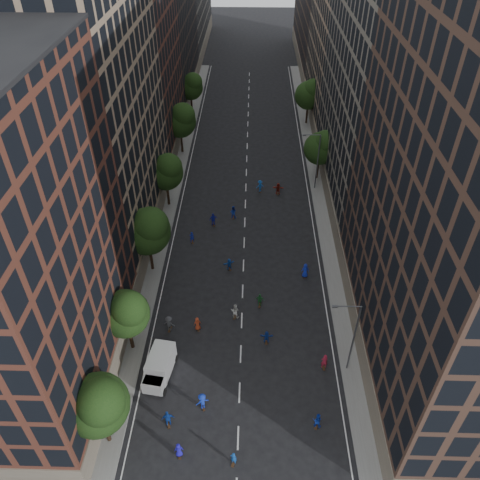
{
  "coord_description": "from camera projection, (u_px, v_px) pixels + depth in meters",
  "views": [
    {
      "loc": [
        0.73,
        -16.32,
        39.3
      ],
      "look_at": [
        -0.5,
        29.58,
        2.0
      ],
      "focal_mm": 35.0,
      "sensor_mm": 36.0,
      "label": 1
    }
  ],
  "objects": [
    {
      "name": "bldg_right_a",
      "position": [
        479.0,
        204.0,
        37.35
      ],
      "size": [
        14.0,
        30.0,
        36.0
      ],
      "primitive_type": "cube",
      "color": "#473026",
      "rests_on": "ground"
    },
    {
      "name": "skater_4",
      "position": [
        168.0,
        419.0,
        41.33
      ],
      "size": [
        1.2,
        0.68,
        1.93
      ],
      "primitive_type": "imported",
      "rotation": [
        0.0,
        0.0,
        3.34
      ],
      "color": "#12389A",
      "rests_on": "ground"
    },
    {
      "name": "skater_2",
      "position": [
        317.0,
        421.0,
        41.29
      ],
      "size": [
        0.99,
        0.87,
        1.73
      ],
      "primitive_type": "imported",
      "rotation": [
        0.0,
        0.0,
        2.86
      ],
      "color": "#1532AC",
      "rests_on": "ground"
    },
    {
      "name": "bldg_left_b",
      "position": [
        82.0,
        108.0,
        54.29
      ],
      "size": [
        14.0,
        26.0,
        34.0
      ],
      "primitive_type": "cube",
      "color": "#997E64",
      "rests_on": "ground"
    },
    {
      "name": "tree_left_3",
      "position": [
        166.0,
        171.0,
        64.94
      ],
      "size": [
        5.0,
        5.0,
        8.58
      ],
      "color": "black",
      "rests_on": "ground"
    },
    {
      "name": "tree_right_a",
      "position": [
        322.0,
        147.0,
        70.8
      ],
      "size": [
        5.0,
        5.0,
        8.39
      ],
      "color": "black",
      "rests_on": "ground"
    },
    {
      "name": "bldg_left_d",
      "position": [
        153.0,
        14.0,
        91.38
      ],
      "size": [
        14.0,
        28.0,
        32.0
      ],
      "primitive_type": "cube",
      "color": "#2E231E",
      "rests_on": "ground"
    },
    {
      "name": "bldg_right_b",
      "position": [
        393.0,
        86.0,
        60.8
      ],
      "size": [
        14.0,
        28.0,
        33.0
      ],
      "primitive_type": "cube",
      "color": "#686156",
      "rests_on": "ground"
    },
    {
      "name": "tree_left_2",
      "position": [
        148.0,
        230.0,
        53.72
      ],
      "size": [
        5.6,
        5.6,
        9.45
      ],
      "color": "black",
      "rests_on": "ground"
    },
    {
      "name": "streetlamp_far",
      "position": [
        316.0,
        159.0,
        68.9
      ],
      "size": [
        2.64,
        0.22,
        9.06
      ],
      "color": "#595B60",
      "rests_on": "ground"
    },
    {
      "name": "skater_13",
      "position": [
        192.0,
        237.0,
        61.46
      ],
      "size": [
        0.7,
        0.58,
        1.63
      ],
      "primitive_type": "imported",
      "rotation": [
        0.0,
        0.0,
        3.53
      ],
      "color": "#122199",
      "rests_on": "ground"
    },
    {
      "name": "tree_left_5",
      "position": [
        191.0,
        86.0,
        89.86
      ],
      "size": [
        4.8,
        4.8,
        8.33
      ],
      "color": "black",
      "rests_on": "ground"
    },
    {
      "name": "tree_left_4",
      "position": [
        181.0,
        120.0,
        77.17
      ],
      "size": [
        5.4,
        5.4,
        9.08
      ],
      "color": "black",
      "rests_on": "ground"
    },
    {
      "name": "skater_6",
      "position": [
        198.0,
        324.0,
        49.96
      ],
      "size": [
        0.93,
        0.76,
        1.65
      ],
      "primitive_type": "imported",
      "rotation": [
        0.0,
        0.0,
        3.48
      ],
      "color": "#AA391C",
      "rests_on": "ground"
    },
    {
      "name": "streetlamp_near",
      "position": [
        352.0,
        335.0,
        43.29
      ],
      "size": [
        2.64,
        0.22,
        9.06
      ],
      "color": "#595B60",
      "rests_on": "ground"
    },
    {
      "name": "tree_right_b",
      "position": [
        310.0,
        94.0,
        86.1
      ],
      "size": [
        5.2,
        5.2,
        8.83
      ],
      "color": "black",
      "rests_on": "ground"
    },
    {
      "name": "skater_1",
      "position": [
        234.0,
        458.0,
        38.8
      ],
      "size": [
        0.62,
        0.48,
        1.5
      ],
      "primitive_type": "imported",
      "rotation": [
        0.0,
        0.0,
        2.89
      ],
      "color": "#1448A2",
      "rests_on": "ground"
    },
    {
      "name": "skater_9",
      "position": [
        169.0,
        324.0,
        49.8
      ],
      "size": [
        1.36,
        0.95,
        1.91
      ],
      "primitive_type": "imported",
      "rotation": [
        0.0,
        0.0,
        2.93
      ],
      "color": "#404145",
      "rests_on": "ground"
    },
    {
      "name": "sidewalk_left",
      "position": [
        171.0,
        177.0,
        74.51
      ],
      "size": [
        4.0,
        105.0,
        0.15
      ],
      "primitive_type": "cube",
      "color": "slate",
      "rests_on": "ground"
    },
    {
      "name": "skater_10",
      "position": [
        260.0,
        300.0,
        52.59
      ],
      "size": [
        1.07,
        0.59,
        1.74
      ],
      "primitive_type": "imported",
      "rotation": [
        0.0,
        0.0,
        2.97
      ],
      "color": "#1D622A",
      "rests_on": "ground"
    },
    {
      "name": "skater_0",
      "position": [
        179.0,
        450.0,
        39.29
      ],
      "size": [
        0.86,
        0.64,
        1.58
      ],
      "primitive_type": "imported",
      "rotation": [
        0.0,
        0.0,
        3.33
      ],
      "color": "#1D16B4",
      "rests_on": "ground"
    },
    {
      "name": "tree_left_0",
      "position": [
        99.0,
        404.0,
        36.92
      ],
      "size": [
        5.2,
        5.2,
        8.83
      ],
      "color": "black",
      "rests_on": "ground"
    },
    {
      "name": "bldg_left_a",
      "position": [
        0.0,
        257.0,
        36.93
      ],
      "size": [
        14.0,
        22.0,
        30.0
      ],
      "primitive_type": "cube",
      "color": "#562C20",
      "rests_on": "ground"
    },
    {
      "name": "skater_16",
      "position": [
        213.0,
        220.0,
        64.27
      ],
      "size": [
        1.2,
        0.85,
        1.9
      ],
      "primitive_type": "imported",
      "rotation": [
        0.0,
        0.0,
        3.53
      ],
      "color": "#121899",
      "rests_on": "ground"
    },
    {
      "name": "cargo_van",
      "position": [
        159.0,
        367.0,
        45.12
      ],
      "size": [
        2.92,
        5.04,
        2.54
      ],
      "rotation": [
        0.0,
        0.0,
        -0.15
      ],
      "color": "#B3B4B6",
      "rests_on": "ground"
    },
    {
      "name": "skater_7",
      "position": [
        324.0,
        362.0,
        46.07
      ],
      "size": [
        0.73,
        0.53,
        1.87
      ],
      "primitive_type": "imported",
      "rotation": [
        0.0,
        0.0,
        3.26
      ],
      "color": "maroon",
      "rests_on": "ground"
    },
    {
      "name": "skater_15",
      "position": [
        260.0,
        186.0,
        70.86
      ],
      "size": [
        1.4,
        1.13,
        1.89
      ],
      "primitive_type": "imported",
      "rotation": [
        0.0,
        0.0,
        3.56
      ],
      "color": "#1652B3",
      "rests_on": "ground"
    },
    {
      "name": "skater_5",
      "position": [
        267.0,
        337.0,
        48.66
      ],
      "size": [
        1.4,
        0.45,
        1.5
      ],
      "primitive_type": "imported",
      "rotation": [
        0.0,
        0.0,
        3.13
      ],
      "color": "navy",
      "rests_on": "ground"
    },
    {
      "name": "bldg_left_c",
      "position": [
        128.0,
        66.0,
        74.02
      ],
      "size": [
        14.0,
        20.0,
        28.0
      ],
      "primitive_type": "cube",
      "color": "#562C20",
      "rests_on": "ground"
    },
    {
      "name": "skater_17",
      "position": [
        278.0,
        189.0,
        70.36
      ],
      "size": [
        1.73,
        0.69,
        1.82
      ],
      "primitive_type": "imported",
      "rotation": [
        0.0,
        0.0,
        3.05
      ],
      "color": "maroon",
      "rests_on": "ground"
    },
    {
      "name": "skater_3",
      "position": [
        202.0,
        402.0,
        42.63
      ],
      "size": [
        1.42,
        1.16,
        1.91
      ],
      "primitive_type": "imported",
      "rotation": [
        0.0,
        0.0,
        3.58
      ],
      "color": "#1630B4",
      "rests_on": "ground"
    },
    {
      "name": "skater_8",
      "position": [
        235.0,
        311.0,
        51.21
      ],
      "size": [
        1.09,
        0.95,
        1.9
      ],
      "primitive_type": "imported",
      "rotation": [
        0.0,
        0.0,
        2.85
      ],
      "color": "silver",
      "rests_on": "ground"
    },
    {
      "name": "skater_12",
      "position": [
        305.0,
        271.0,
        56.23
      ],
      "size": [
        0.95,
        0.63,
        1.92
      ],
      "primitive_type": "imported",
      "rotation": [
        0.0,
        0.0,
        3.17
      ],
      "color": "#1526B0",
      "rests_on": "ground"
    },
    {
      "name": "ground",
      "position": [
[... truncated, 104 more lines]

